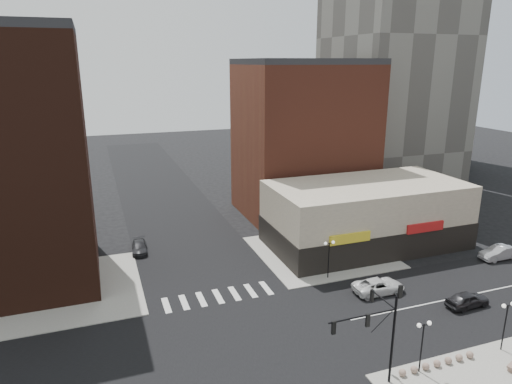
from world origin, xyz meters
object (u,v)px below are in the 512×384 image
street_lamp_se_b (507,314)px  street_lamp_se_a (423,334)px  street_lamp_ne (329,250)px  silver_sedan (499,253)px  dark_sedan_east (467,300)px  dark_sedan_north (139,247)px  traffic_signal (379,322)px  white_suv (379,286)px

street_lamp_se_b → street_lamp_se_a: bearing=180.0°
street_lamp_ne → silver_sedan: street_lamp_ne is taller
dark_sedan_east → dark_sedan_north: 36.55m
silver_sedan → dark_sedan_north: 42.82m
traffic_signal → silver_sedan: traffic_signal is taller
street_lamp_se_b → white_suv: (-3.72, 11.52, -2.55)m
white_suv → dark_sedan_east: (6.31, -5.18, 0.00)m
dark_sedan_east → street_lamp_se_a: bearing=118.7°
white_suv → silver_sedan: (18.04, 2.13, 0.06)m
street_lamp_ne → dark_sedan_north: bearing=142.4°
street_lamp_se_a → dark_sedan_east: street_lamp_se_a is taller
street_lamp_se_a → dark_sedan_east: size_ratio=0.96×
street_lamp_se_a → street_lamp_se_b: 8.00m
dark_sedan_east → silver_sedan: size_ratio=0.90×
street_lamp_ne → street_lamp_se_b: bearing=-66.4°
street_lamp_se_b → street_lamp_ne: (-7.00, 16.00, 0.00)m
street_lamp_se_a → street_lamp_ne: (1.00, 16.00, 0.00)m
street_lamp_se_a → dark_sedan_north: street_lamp_se_a is taller
street_lamp_ne → white_suv: bearing=-53.8°
white_suv → street_lamp_se_b: bearing=-160.8°
street_lamp_se_b → dark_sedan_east: street_lamp_se_b is taller
traffic_signal → silver_sedan: bearing=27.3°
dark_sedan_east → traffic_signal: bearing=111.0°
white_suv → silver_sedan: bearing=-81.9°
white_suv → dark_sedan_north: white_suv is taller
street_lamp_se_a → street_lamp_ne: same height
dark_sedan_east → silver_sedan: bearing=-60.3°
street_lamp_se_a → white_suv: 12.56m
white_suv → street_lamp_ne: bearing=37.6°
traffic_signal → white_suv: size_ratio=1.46×
dark_sedan_east → dark_sedan_north: bearing=47.3°
street_lamp_ne → dark_sedan_north: street_lamp_ne is taller
street_lamp_se_b → silver_sedan: street_lamp_se_b is taller
street_lamp_se_a → street_lamp_se_b: same height
street_lamp_se_b → dark_sedan_east: size_ratio=0.96×
dark_sedan_east → silver_sedan: 13.82m
street_lamp_se_b → white_suv: bearing=107.9°
street_lamp_se_b → traffic_signal: bearing=179.2°
street_lamp_se_a → dark_sedan_north: bearing=119.8°
traffic_signal → white_suv: 14.54m
traffic_signal → dark_sedan_north: 33.07m
traffic_signal → silver_sedan: (26.09, 13.49, -4.17)m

